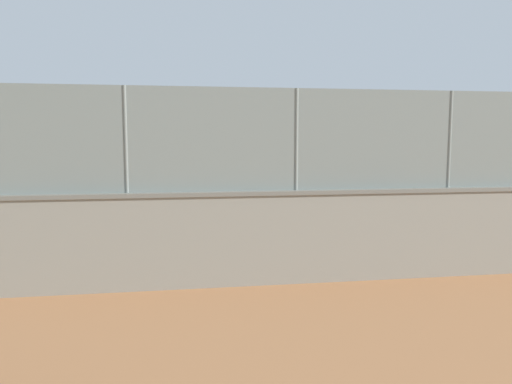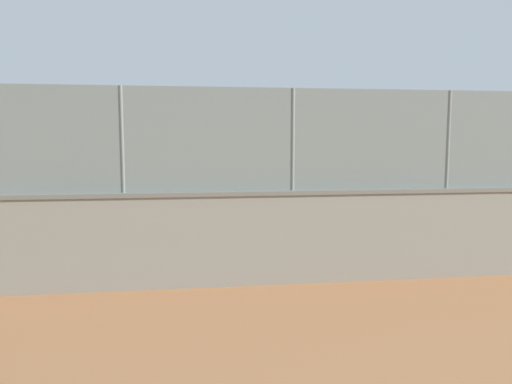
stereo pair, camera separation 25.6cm
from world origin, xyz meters
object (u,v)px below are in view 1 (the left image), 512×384
at_px(player_foreground_swinging, 255,199).
at_px(sports_ball, 295,232).
at_px(spare_ball_by_wall, 300,256).
at_px(courtside_bench, 456,238).
at_px(player_crossing_court, 135,202).

relative_size(player_foreground_swinging, sports_ball, 10.11).
bearing_deg(sports_ball, spare_ball_by_wall, 77.01).
relative_size(sports_ball, courtside_bench, 0.10).
distance_m(player_foreground_swinging, spare_ball_by_wall, 4.16).
relative_size(player_foreground_swinging, player_crossing_court, 0.91).
xyz_separation_m(sports_ball, spare_ball_by_wall, (0.64, 2.78, -0.04)).
height_order(spare_ball_by_wall, courtside_bench, courtside_bench).
bearing_deg(spare_ball_by_wall, sports_ball, -102.99).
bearing_deg(player_crossing_court, courtside_bench, 152.18).
bearing_deg(player_foreground_swinging, courtside_bench, 130.07).
distance_m(player_crossing_court, courtside_bench, 8.71).
bearing_deg(spare_ball_by_wall, player_foreground_swinging, -85.14).
distance_m(spare_ball_by_wall, courtside_bench, 3.76).
xyz_separation_m(player_foreground_swinging, courtside_bench, (-4.01, 4.77, -0.45)).
xyz_separation_m(player_foreground_swinging, player_crossing_court, (3.68, 0.71, 0.11)).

